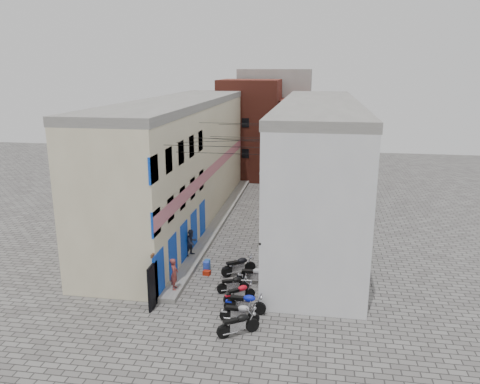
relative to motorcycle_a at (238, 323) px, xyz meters
The scene contains 21 objects.
ground 2.92m from the motorcycle_a, 131.63° to the left, with size 90.00×90.00×0.00m, color #595654.
plinth 15.65m from the motorcycle_a, 104.62° to the left, with size 0.90×26.00×0.25m, color slate.
building_left 17.04m from the motorcycle_a, 114.52° to the left, with size 5.10×27.00×9.00m.
building_right 15.94m from the motorcycle_a, 78.43° to the left, with size 5.94×26.00×9.00m.
building_far_brick_left 30.71m from the motorcycle_a, 97.37° to the left, with size 6.00×6.00×10.00m, color maroon.
building_far_brick_right 32.34m from the motorcycle_a, 88.04° to the left, with size 5.00×6.00×8.00m, color maroon.
building_far_concrete 36.52m from the motorcycle_a, 93.01° to the left, with size 8.00×5.00×11.00m, color slate.
far_shopfront 27.41m from the motorcycle_a, 93.98° to the left, with size 2.00×0.30×2.40m, color black.
overhead_wires 11.93m from the motorcycle_a, 100.99° to the left, with size 5.80×13.02×1.32m.
motorcycle_a is the anchor object (origin of this frame).
motorcycle_b 1.01m from the motorcycle_a, 96.36° to the left, with size 0.58×1.84×1.06m, color #9A9A9E, non-canonical shape.
motorcycle_c 1.86m from the motorcycle_a, 90.00° to the left, with size 0.63×2.01×1.16m, color #0B18AE, non-canonical shape.
motorcycle_d 2.98m from the motorcycle_a, 98.53° to the left, with size 0.55×1.73×1.00m, color red, non-canonical shape.
motorcycle_e 3.97m from the motorcycle_a, 103.27° to the left, with size 0.54×1.73×1.00m, color black, non-canonical shape.
motorcycle_f 5.01m from the motorcycle_a, 90.00° to the left, with size 0.59×1.88×1.09m, color #9C9BA0, non-canonical shape.
motorcycle_g 6.04m from the motorcycle_a, 99.43° to the left, with size 0.65×2.06×1.20m, color black, non-canonical shape.
person_a 5.07m from the motorcycle_a, 139.64° to the left, with size 0.60×0.39×1.65m, color brown.
person_b 8.78m from the motorcycle_a, 118.22° to the left, with size 0.78×0.61×1.60m, color #2C3142.
water_jug_near 6.79m from the motorcycle_a, 115.15° to the left, with size 0.36×0.36×0.57m, color blue.
water_jug_far 7.07m from the motorcycle_a, 114.12° to the left, with size 0.36×0.36×0.56m, color #2258AB.
red_crate 6.30m from the motorcycle_a, 115.84° to the left, with size 0.40×0.30×0.25m, color #A7200B.
Camera 1 is at (4.92, -19.80, 11.18)m, focal length 35.00 mm.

